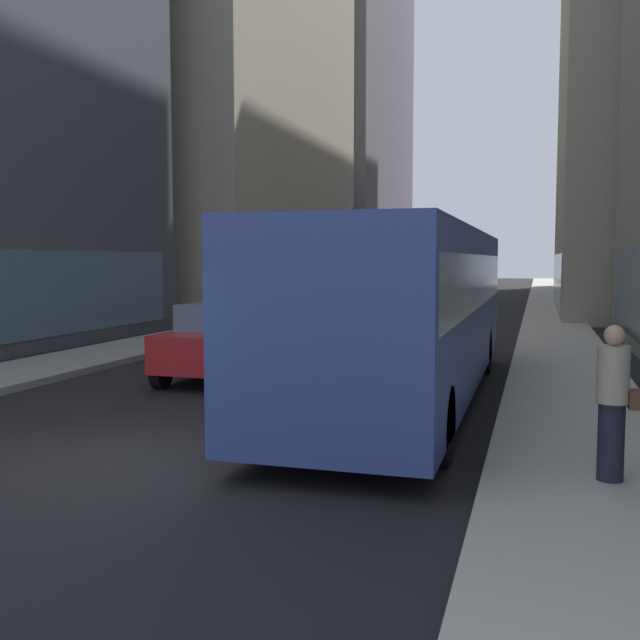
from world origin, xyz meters
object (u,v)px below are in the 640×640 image
at_px(car_black_suv, 435,287).
at_px(car_red_coupe, 236,339).
at_px(car_silver_sedan, 437,303).
at_px(pedestrian_with_handbag, 613,402).
at_px(transit_bus, 407,302).
at_px(dalmatian_dog, 244,402).

height_order(car_black_suv, car_red_coupe, same).
bearing_deg(car_silver_sedan, pedestrian_with_handbag, -77.46).
height_order(car_red_coupe, pedestrian_with_handbag, pedestrian_with_handbag).
relative_size(car_red_coupe, pedestrian_with_handbag, 2.66).
relative_size(car_silver_sedan, pedestrian_with_handbag, 2.51).
bearing_deg(pedestrian_with_handbag, car_black_suv, 100.50).
distance_m(transit_bus, pedestrian_with_handbag, 5.69).
distance_m(transit_bus, car_red_coupe, 4.37).
distance_m(car_red_coupe, pedestrian_with_handbag, 9.40).
bearing_deg(car_black_suv, car_red_coupe, -90.00).
relative_size(transit_bus, dalmatian_dog, 11.98).
bearing_deg(dalmatian_dog, transit_bus, 63.95).
height_order(transit_bus, car_silver_sedan, transit_bus).
bearing_deg(transit_bus, car_black_suv, 96.84).
relative_size(transit_bus, car_black_suv, 2.53).
xyz_separation_m(car_silver_sedan, pedestrian_with_handbag, (4.66, -20.94, 0.19)).
bearing_deg(car_silver_sedan, dalmatian_dog, -90.37).
height_order(dalmatian_dog, pedestrian_with_handbag, pedestrian_with_handbag).
bearing_deg(transit_bus, car_red_coupe, 159.86).
height_order(car_red_coupe, car_silver_sedan, same).
bearing_deg(transit_bus, dalmatian_dog, -116.05).
bearing_deg(car_black_suv, pedestrian_with_handbag, -79.50).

